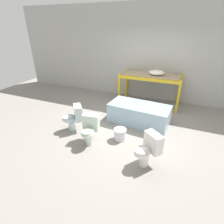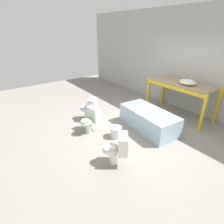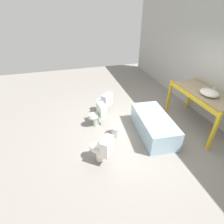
{
  "view_description": "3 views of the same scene",
  "coord_description": "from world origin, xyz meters",
  "px_view_note": "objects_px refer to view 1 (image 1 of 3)",
  "views": [
    {
      "loc": [
        1.18,
        -4.01,
        2.51
      ],
      "look_at": [
        -0.23,
        -0.64,
        0.68
      ],
      "focal_mm": 28.0,
      "sensor_mm": 36.0,
      "label": 1
    },
    {
      "loc": [
        3.0,
        -3.05,
        2.55
      ],
      "look_at": [
        -0.18,
        -0.67,
        0.64
      ],
      "focal_mm": 28.0,
      "sensor_mm": 36.0,
      "label": 2
    },
    {
      "loc": [
        3.56,
        -1.84,
        3.11
      ],
      "look_at": [
        -0.15,
        -0.77,
        0.67
      ],
      "focal_mm": 28.0,
      "sensor_mm": 36.0,
      "label": 3
    }
  ],
  "objects_px": {
    "bathtub_main": "(139,112)",
    "toilet_far": "(148,148)",
    "toilet_extra": "(74,117)",
    "bucket_white": "(120,134)",
    "toilet_near": "(89,128)",
    "sink_basin": "(157,73)"
  },
  "relations": [
    {
      "from": "bathtub_main",
      "to": "toilet_far",
      "type": "distance_m",
      "value": 1.67
    },
    {
      "from": "sink_basin",
      "to": "toilet_extra",
      "type": "height_order",
      "value": "sink_basin"
    },
    {
      "from": "toilet_far",
      "to": "toilet_near",
      "type": "bearing_deg",
      "value": -149.55
    },
    {
      "from": "toilet_far",
      "to": "toilet_extra",
      "type": "bearing_deg",
      "value": -156.25
    },
    {
      "from": "toilet_near",
      "to": "toilet_far",
      "type": "height_order",
      "value": "same"
    },
    {
      "from": "toilet_far",
      "to": "bucket_white",
      "type": "relative_size",
      "value": 2.22
    },
    {
      "from": "bathtub_main",
      "to": "toilet_far",
      "type": "xyz_separation_m",
      "value": [
        0.58,
        -1.57,
        0.07
      ]
    },
    {
      "from": "toilet_near",
      "to": "bucket_white",
      "type": "relative_size",
      "value": 2.22
    },
    {
      "from": "sink_basin",
      "to": "toilet_extra",
      "type": "xyz_separation_m",
      "value": [
        -1.63,
        -2.39,
        -0.76
      ]
    },
    {
      "from": "bathtub_main",
      "to": "toilet_near",
      "type": "relative_size",
      "value": 2.51
    },
    {
      "from": "toilet_far",
      "to": "toilet_extra",
      "type": "relative_size",
      "value": 1.0
    },
    {
      "from": "bathtub_main",
      "to": "bucket_white",
      "type": "height_order",
      "value": "bathtub_main"
    },
    {
      "from": "toilet_far",
      "to": "bathtub_main",
      "type": "bearing_deg",
      "value": 149.12
    },
    {
      "from": "bucket_white",
      "to": "sink_basin",
      "type": "bearing_deg",
      "value": 81.2
    },
    {
      "from": "toilet_near",
      "to": "toilet_extra",
      "type": "height_order",
      "value": "same"
    },
    {
      "from": "toilet_near",
      "to": "toilet_far",
      "type": "distance_m",
      "value": 1.41
    },
    {
      "from": "sink_basin",
      "to": "toilet_far",
      "type": "relative_size",
      "value": 0.73
    },
    {
      "from": "sink_basin",
      "to": "toilet_near",
      "type": "height_order",
      "value": "sink_basin"
    },
    {
      "from": "bucket_white",
      "to": "toilet_near",
      "type": "bearing_deg",
      "value": -147.32
    },
    {
      "from": "toilet_near",
      "to": "toilet_far",
      "type": "relative_size",
      "value": 1.0
    },
    {
      "from": "bathtub_main",
      "to": "toilet_near",
      "type": "distance_m",
      "value": 1.59
    },
    {
      "from": "toilet_near",
      "to": "bucket_white",
      "type": "xyz_separation_m",
      "value": [
        0.6,
        0.39,
        -0.23
      ]
    }
  ]
}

